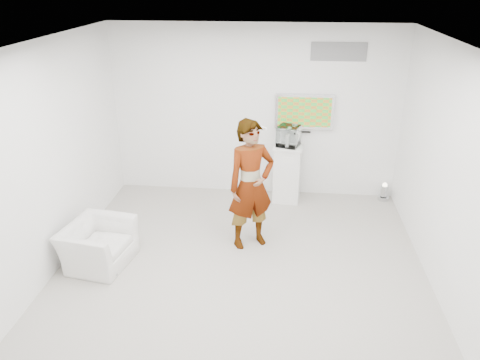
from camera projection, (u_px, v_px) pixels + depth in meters
The scene contains 10 objects.
room at pixel (241, 166), 5.86m from camera, with size 5.01×5.01×3.00m.
tv at pixel (304, 112), 7.99m from camera, with size 1.00×0.08×0.60m, color silver.
logo_decal at pixel (339, 52), 7.57m from camera, with size 0.90×0.02×0.30m, color slate.
person at pixel (251, 185), 6.64m from camera, with size 0.70×0.46×1.92m, color silver.
armchair at pixel (98, 245), 6.43m from camera, with size 0.92×0.80×0.60m, color silver.
pedestal at pixel (287, 173), 8.19m from camera, with size 0.49×0.49×1.02m, color white.
floor_uplight at pixel (384, 192), 8.31m from camera, with size 0.20×0.20×0.31m, color silver.
vitrine at pixel (289, 136), 7.91m from camera, with size 0.35×0.35×0.35m, color white.
console at pixel (289, 140), 7.94m from camera, with size 0.05×0.16×0.22m, color white.
wii_remote at pixel (263, 128), 6.55m from camera, with size 0.03×0.13×0.03m, color white.
Camera 1 is at (0.52, -5.40, 3.72)m, focal length 35.00 mm.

